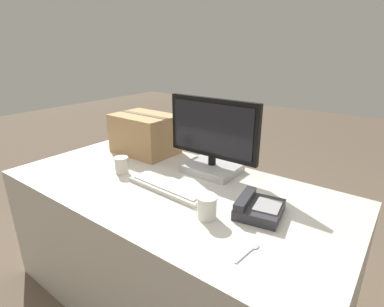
{
  "coord_description": "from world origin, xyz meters",
  "views": [
    {
      "loc": [
        0.93,
        -1.06,
        1.4
      ],
      "look_at": [
        0.05,
        0.12,
        0.87
      ],
      "focal_mm": 28.0,
      "sensor_mm": 36.0,
      "label": 1
    }
  ],
  "objects_px": {
    "paper_cup_right": "(207,207)",
    "monitor": "(212,143)",
    "cardboard_box": "(145,134)",
    "spoon": "(251,249)",
    "desk_phone": "(258,208)",
    "paper_cup_left": "(121,165)",
    "keyboard": "(170,186)"
  },
  "relations": [
    {
      "from": "paper_cup_left",
      "to": "cardboard_box",
      "type": "xyz_separation_m",
      "value": [
        -0.15,
        0.33,
        0.08
      ]
    },
    {
      "from": "keyboard",
      "to": "desk_phone",
      "type": "relative_size",
      "value": 1.95
    },
    {
      "from": "keyboard",
      "to": "spoon",
      "type": "relative_size",
      "value": 3.21
    },
    {
      "from": "desk_phone",
      "to": "cardboard_box",
      "type": "height_order",
      "value": "cardboard_box"
    },
    {
      "from": "monitor",
      "to": "paper_cup_left",
      "type": "bearing_deg",
      "value": -141.26
    },
    {
      "from": "paper_cup_left",
      "to": "paper_cup_right",
      "type": "bearing_deg",
      "value": -8.83
    },
    {
      "from": "paper_cup_right",
      "to": "monitor",
      "type": "bearing_deg",
      "value": 121.06
    },
    {
      "from": "paper_cup_right",
      "to": "desk_phone",
      "type": "bearing_deg",
      "value": 45.2
    },
    {
      "from": "spoon",
      "to": "cardboard_box",
      "type": "distance_m",
      "value": 1.17
    },
    {
      "from": "keyboard",
      "to": "spoon",
      "type": "distance_m",
      "value": 0.58
    },
    {
      "from": "spoon",
      "to": "paper_cup_left",
      "type": "bearing_deg",
      "value": 84.51
    },
    {
      "from": "monitor",
      "to": "paper_cup_left",
      "type": "height_order",
      "value": "monitor"
    },
    {
      "from": "keyboard",
      "to": "spoon",
      "type": "bearing_deg",
      "value": -16.02
    },
    {
      "from": "paper_cup_left",
      "to": "paper_cup_right",
      "type": "xyz_separation_m",
      "value": [
        0.65,
        -0.1,
        0.0
      ]
    },
    {
      "from": "paper_cup_right",
      "to": "spoon",
      "type": "height_order",
      "value": "paper_cup_right"
    },
    {
      "from": "spoon",
      "to": "monitor",
      "type": "bearing_deg",
      "value": 50.8
    },
    {
      "from": "keyboard",
      "to": "paper_cup_left",
      "type": "distance_m",
      "value": 0.35
    },
    {
      "from": "paper_cup_right",
      "to": "cardboard_box",
      "type": "bearing_deg",
      "value": 151.51
    },
    {
      "from": "cardboard_box",
      "to": "monitor",
      "type": "bearing_deg",
      "value": -1.24
    },
    {
      "from": "spoon",
      "to": "paper_cup_right",
      "type": "bearing_deg",
      "value": 77.92
    },
    {
      "from": "paper_cup_right",
      "to": "keyboard",
      "type": "bearing_deg",
      "value": 159.87
    },
    {
      "from": "monitor",
      "to": "desk_phone",
      "type": "relative_size",
      "value": 2.36
    },
    {
      "from": "monitor",
      "to": "paper_cup_right",
      "type": "distance_m",
      "value": 0.51
    },
    {
      "from": "paper_cup_left",
      "to": "cardboard_box",
      "type": "height_order",
      "value": "cardboard_box"
    },
    {
      "from": "monitor",
      "to": "paper_cup_left",
      "type": "xyz_separation_m",
      "value": [
        -0.4,
        -0.32,
        -0.13
      ]
    },
    {
      "from": "keyboard",
      "to": "paper_cup_right",
      "type": "bearing_deg",
      "value": -16.98
    },
    {
      "from": "paper_cup_right",
      "to": "cardboard_box",
      "type": "xyz_separation_m",
      "value": [
        -0.8,
        0.43,
        0.08
      ]
    },
    {
      "from": "paper_cup_right",
      "to": "cardboard_box",
      "type": "relative_size",
      "value": 0.24
    },
    {
      "from": "cardboard_box",
      "to": "spoon",
      "type": "bearing_deg",
      "value": -26.17
    },
    {
      "from": "desk_phone",
      "to": "paper_cup_left",
      "type": "xyz_separation_m",
      "value": [
        -0.81,
        -0.06,
        0.02
      ]
    },
    {
      "from": "paper_cup_left",
      "to": "spoon",
      "type": "height_order",
      "value": "paper_cup_left"
    },
    {
      "from": "spoon",
      "to": "cardboard_box",
      "type": "height_order",
      "value": "cardboard_box"
    }
  ]
}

